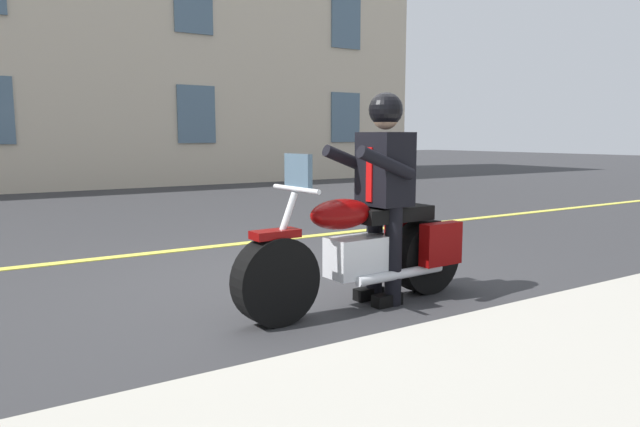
% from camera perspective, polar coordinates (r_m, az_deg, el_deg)
% --- Properties ---
extents(ground_plane, '(80.00, 80.00, 0.00)m').
position_cam_1_polar(ground_plane, '(5.61, -3.81, -6.71)').
color(ground_plane, '#333335').
extents(lane_center_stripe, '(60.00, 0.16, 0.01)m').
position_cam_1_polar(lane_center_stripe, '(7.39, -11.26, -3.31)').
color(lane_center_stripe, '#E5DB4C').
rests_on(lane_center_stripe, ground_plane).
extents(motorcycle_main, '(2.22, 0.65, 1.26)m').
position_cam_1_polar(motorcycle_main, '(4.74, 4.47, -3.77)').
color(motorcycle_main, black).
rests_on(motorcycle_main, ground_plane).
extents(rider_main, '(0.64, 0.57, 1.74)m').
position_cam_1_polar(rider_main, '(4.79, 6.27, 3.38)').
color(rider_main, black).
rests_on(rider_main, ground_plane).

